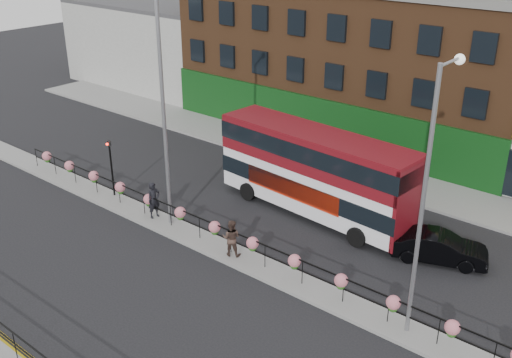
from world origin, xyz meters
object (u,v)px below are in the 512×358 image
Objects in this scene: pedestrian_a at (154,200)px; lamp_column_east at (429,182)px; car at (439,247)px; lamp_column_west at (167,91)px; pedestrian_b at (231,238)px; double_decker_bus at (316,165)px.

lamp_column_east is (14.10, 0.19, 5.02)m from pedestrian_a.
lamp_column_east reaches higher than car.
pedestrian_a is 0.19× the size of lamp_column_east.
lamp_column_east is at bearing -0.82° from lamp_column_west.
pedestrian_a is at bearing -160.45° from lamp_column_west.
pedestrian_b is at bearing -8.10° from lamp_column_west.
pedestrian_b is 0.15× the size of lamp_column_west.
pedestrian_b is (-0.42, -6.01, -1.73)m from double_decker_bus.
pedestrian_a is 5.49m from pedestrian_b.
pedestrian_b is at bearing -93.96° from double_decker_bus.
pedestrian_a is 1.10× the size of pedestrian_b.
double_decker_bus is 6.26m from pedestrian_b.
double_decker_bus reaches higher than pedestrian_b.
pedestrian_b reaches higher than car.
pedestrian_a is (-12.83, -5.49, 0.41)m from car.
car is 14.25m from lamp_column_west.
double_decker_bus is 5.87× the size of pedestrian_a.
double_decker_bus reaches higher than pedestrian_a.
pedestrian_b is (5.48, -0.25, -0.08)m from pedestrian_a.
lamp_column_west is 13.05m from lamp_column_east.
double_decker_bus is 10.47m from lamp_column_east.
lamp_column_west is (-4.41, 0.63, 5.89)m from pedestrian_b.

